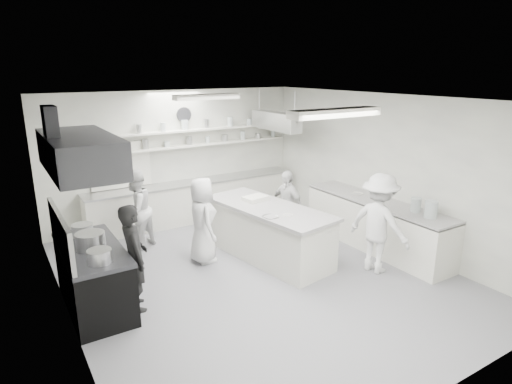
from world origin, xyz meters
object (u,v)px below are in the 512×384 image
right_counter (375,225)px  cook_back (136,210)px  stove (94,279)px  back_counter (196,201)px  prep_island (268,233)px  cook_stove (134,257)px

right_counter → cook_back: 4.73m
right_counter → cook_back: cook_back is taller
stove → back_counter: (2.90, 2.80, 0.01)m
stove → prep_island: (3.18, 0.14, 0.03)m
cook_stove → cook_back: 2.32m
prep_island → cook_back: 2.63m
back_counter → cook_stove: bearing=-127.1°
cook_stove → cook_back: size_ratio=1.01×
back_counter → cook_back: 1.96m
back_counter → cook_back: cook_back is taller
prep_island → cook_stove: 2.73m
prep_island → cook_stove: cook_stove is taller
stove → back_counter: bearing=44.0°
cook_back → cook_stove: bearing=39.7°
prep_island → cook_back: (-1.96, 1.71, 0.32)m
stove → right_counter: size_ratio=0.55×
back_counter → stove: bearing=-136.0°
stove → cook_back: cook_back is taller
stove → cook_back: (1.22, 1.86, 0.35)m
prep_island → cook_back: bearing=129.8°
cook_back → right_counter: bearing=115.9°
prep_island → stove: bearing=173.5°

